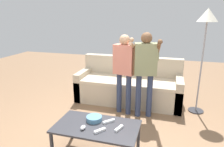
{
  "coord_description": "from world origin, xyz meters",
  "views": [
    {
      "loc": [
        0.79,
        -2.38,
        1.78
      ],
      "look_at": [
        -0.0,
        0.35,
        0.94
      ],
      "focal_mm": 32.49,
      "sensor_mm": 36.0,
      "label": 1
    }
  ],
  "objects": [
    {
      "name": "game_remote_wand_far",
      "position": [
        0.1,
        -0.16,
        0.45
      ],
      "size": [
        0.14,
        0.14,
        0.03
      ],
      "color": "white",
      "rests_on": "coffee_table"
    },
    {
      "name": "floor_lamp",
      "position": [
        1.35,
        1.43,
        1.62
      ],
      "size": [
        0.34,
        0.34,
        1.87
      ],
      "color": "#2D2D33",
      "rests_on": "ground"
    },
    {
      "name": "ground_plane",
      "position": [
        0.0,
        0.0,
        0.0
      ],
      "size": [
        12.0,
        12.0,
        0.0
      ],
      "primitive_type": "plane",
      "color": "brown"
    },
    {
      "name": "snack_bowl",
      "position": [
        -0.1,
        -0.17,
        0.47
      ],
      "size": [
        0.2,
        0.2,
        0.06
      ],
      "primitive_type": "cylinder",
      "color": "teal",
      "rests_on": "coffee_table"
    },
    {
      "name": "game_remote_nunchuk",
      "position": [
        -0.15,
        -0.4,
        0.46
      ],
      "size": [
        0.06,
        0.09,
        0.05
      ],
      "color": "white",
      "rests_on": "coffee_table"
    },
    {
      "name": "game_remote_wand_spare",
      "position": [
        0.27,
        -0.29,
        0.45
      ],
      "size": [
        0.08,
        0.15,
        0.03
      ],
      "color": "white",
      "rests_on": "coffee_table"
    },
    {
      "name": "player_right",
      "position": [
        0.41,
        0.96,
        0.94
      ],
      "size": [
        0.48,
        0.32,
        1.5
      ],
      "color": "#2D3856",
      "rests_on": "ground"
    },
    {
      "name": "game_remote_wand_near",
      "position": [
        0.06,
        -0.4,
        0.45
      ],
      "size": [
        0.12,
        0.14,
        0.03
      ],
      "color": "white",
      "rests_on": "coffee_table"
    },
    {
      "name": "coffee_table",
      "position": [
        -0.02,
        -0.28,
        0.39
      ],
      "size": [
        1.05,
        0.58,
        0.44
      ],
      "color": "#2D2D33",
      "rests_on": "ground"
    },
    {
      "name": "couch",
      "position": [
        0.01,
        1.59,
        0.31
      ],
      "size": [
        2.13,
        0.84,
        0.9
      ],
      "color": "#B7A88E",
      "rests_on": "ground"
    },
    {
      "name": "player_center",
      "position": [
        0.04,
        0.99,
        0.91
      ],
      "size": [
        0.43,
        0.35,
        1.45
      ],
      "color": "#2D3856",
      "rests_on": "ground"
    }
  ]
}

